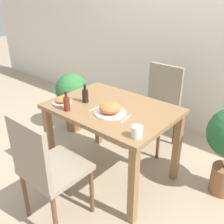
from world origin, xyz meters
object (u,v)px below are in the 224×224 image
at_px(food_plate, 110,109).
at_px(drink_cup, 137,132).
at_px(chair_far, 158,102).
at_px(side_plate, 62,101).
at_px(sauce_bottle, 85,95).
at_px(condiment_bottle, 67,103).
at_px(chair_near, 46,167).
at_px(potted_plant_left, 72,94).

height_order(food_plate, drink_cup, food_plate).
height_order(chair_far, drink_cup, chair_far).
distance_m(side_plate, sauce_bottle, 0.21).
height_order(chair_far, condiment_bottle, chair_far).
bearing_deg(condiment_bottle, food_plate, 30.52).
bearing_deg(sauce_bottle, chair_far, 72.77).
bearing_deg(chair_far, chair_near, -90.50).
bearing_deg(sauce_bottle, food_plate, -6.01).
distance_m(chair_far, drink_cup, 1.16).
xyz_separation_m(drink_cup, sauce_bottle, (-0.70, 0.20, 0.02)).
bearing_deg(condiment_bottle, sauce_bottle, 91.43).
height_order(chair_near, condiment_bottle, chair_near).
relative_size(sauce_bottle, potted_plant_left, 0.24).
bearing_deg(potted_plant_left, condiment_bottle, -43.35).
height_order(drink_cup, sauce_bottle, sauce_bottle).
xyz_separation_m(side_plate, sauce_bottle, (0.14, 0.16, 0.04)).
distance_m(chair_near, sauce_bottle, 0.75).
bearing_deg(food_plate, chair_far, 93.79).
distance_m(side_plate, condiment_bottle, 0.16).
xyz_separation_m(chair_far, drink_cup, (0.44, -1.04, 0.25)).
height_order(side_plate, condiment_bottle, condiment_bottle).
xyz_separation_m(food_plate, side_plate, (-0.46, -0.12, -0.01)).
distance_m(condiment_bottle, potted_plant_left, 1.03).
bearing_deg(chair_near, side_plate, -51.81).
bearing_deg(chair_near, chair_far, -90.50).
xyz_separation_m(food_plate, potted_plant_left, (-1.03, 0.49, -0.28)).
bearing_deg(chair_far, condiment_bottle, -103.55).
bearing_deg(drink_cup, sauce_bottle, 164.24).
relative_size(drink_cup, potted_plant_left, 0.12).
bearing_deg(food_plate, potted_plant_left, 154.66).
distance_m(food_plate, condiment_bottle, 0.37).
relative_size(chair_far, drink_cup, 10.70).
relative_size(chair_near, drink_cup, 10.70).
distance_m(side_plate, drink_cup, 0.84).
bearing_deg(side_plate, drink_cup, -2.79).
height_order(food_plate, sauce_bottle, sauce_bottle).
height_order(chair_far, food_plate, chair_far).
relative_size(side_plate, condiment_bottle, 0.96).
height_order(chair_near, chair_far, same).
relative_size(food_plate, side_plate, 1.55).
xyz_separation_m(drink_cup, potted_plant_left, (-1.41, 0.65, -0.29)).
bearing_deg(drink_cup, condiment_bottle, -178.15).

